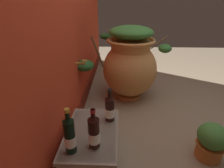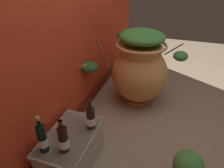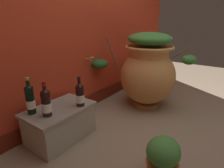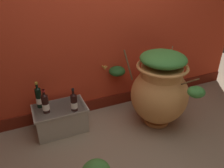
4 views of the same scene
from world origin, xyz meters
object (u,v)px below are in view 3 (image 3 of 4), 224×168
Objects in this scene: wine_bottle_left at (30,99)px; wine_bottle_right at (80,94)px; wine_bottle_middle at (46,102)px; potted_shrub at (163,157)px; terracotta_urn at (148,70)px.

wine_bottle_right is (0.36, -0.24, -0.02)m from wine_bottle_left.
wine_bottle_left reaches higher than wine_bottle_middle.
terracotta_urn is at bearing 31.03° from potted_shrub.
wine_bottle_middle is at bearing 163.74° from wine_bottle_right.
terracotta_urn is at bearing -11.33° from wine_bottle_right.
wine_bottle_right is 0.88× the size of potted_shrub.
terracotta_urn reaches higher than wine_bottle_right.
wine_bottle_right reaches higher than potted_shrub.
terracotta_urn reaches higher than wine_bottle_middle.
wine_bottle_middle is (0.05, -0.15, -0.01)m from wine_bottle_left.
wine_bottle_right is at bearing -16.26° from wine_bottle_middle.
potted_shrub is (-1.08, -0.65, -0.32)m from terracotta_urn.
wine_bottle_left is 1.00× the size of potted_shrub.
terracotta_urn is 1.38m from wine_bottle_middle.
terracotta_urn is 3.65× the size of potted_shrub.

